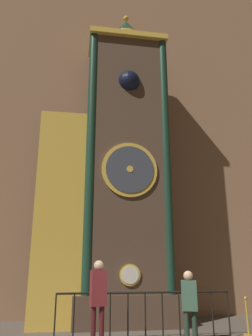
{
  "coord_description": "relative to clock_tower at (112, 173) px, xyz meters",
  "views": [
    {
      "loc": [
        -1.87,
        -6.35,
        1.78
      ],
      "look_at": [
        -0.21,
        4.1,
        4.86
      ],
      "focal_mm": 35.0,
      "sensor_mm": 36.0,
      "label": 1
    }
  ],
  "objects": [
    {
      "name": "railing_fence",
      "position": [
        0.61,
        -2.03,
        -4.04
      ],
      "size": [
        4.32,
        0.05,
        1.11
      ],
      "color": "black",
      "rests_on": "ground_plane"
    },
    {
      "name": "cathedral_back_wall",
      "position": [
        0.58,
        1.55,
        2.78
      ],
      "size": [
        24.0,
        0.32,
        14.87
      ],
      "color": "#936B4C",
      "rests_on": "ground_plane"
    },
    {
      "name": "stanchion_post",
      "position": [
        3.36,
        -1.81,
        -4.35
      ],
      "size": [
        0.28,
        0.28,
        0.94
      ],
      "color": "#B28E33",
      "rests_on": "ground_plane"
    },
    {
      "name": "visitor_far",
      "position": [
        1.42,
        -2.94,
        -3.68
      ],
      "size": [
        0.39,
        0.31,
        1.61
      ],
      "rotation": [
        0.0,
        0.0,
        -0.31
      ],
      "color": "#213427",
      "rests_on": "ground_plane"
    },
    {
      "name": "clock_tower",
      "position": [
        0.0,
        0.0,
        0.0
      ],
      "size": [
        4.45,
        1.82,
        11.02
      ],
      "color": "brown",
      "rests_on": "ground_plane"
    },
    {
      "name": "visitor_near",
      "position": [
        -0.6,
        -2.73,
        -3.53
      ],
      "size": [
        0.37,
        0.27,
        1.84
      ],
      "rotation": [
        0.0,
        0.0,
        0.17
      ],
      "color": "#461518",
      "rests_on": "ground_plane"
    }
  ]
}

